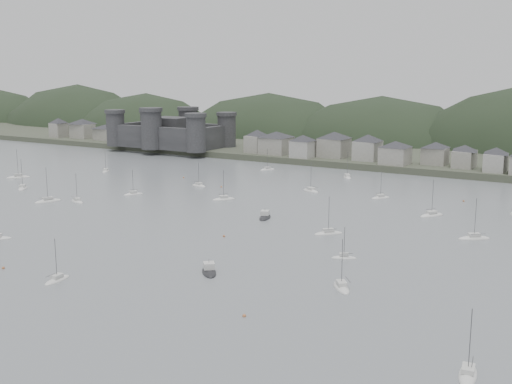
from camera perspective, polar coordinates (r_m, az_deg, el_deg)
The scene contains 10 objects.
ground at distance 143.88m, azimuth -15.95°, elevation -7.13°, with size 900.00×900.00×0.00m, color slate.
far_shore_land at distance 402.01m, azimuth 16.69°, elevation 4.38°, with size 900.00×250.00×3.00m, color #383D2D.
forested_ridge at distance 377.81m, azimuth 16.28°, elevation 2.06°, with size 851.55×103.94×102.57m.
castle at distance 352.22m, azimuth -7.78°, elevation 5.43°, with size 66.00×43.00×20.00m.
waterfront_town at distance 281.82m, azimuth 20.77°, elevation 3.04°, with size 451.48×28.46×12.92m.
sailboat_lead at distance 286.27m, azimuth -13.49°, elevation 1.84°, with size 5.98×7.63×10.26m.
moored_fleet at distance 194.99m, azimuth -3.43°, elevation -1.99°, with size 246.08×178.92×13.49m.
motor_launch_near at distance 139.28m, azimuth -4.29°, elevation -7.21°, with size 7.84×8.24×3.99m.
motor_launch_far at distance 189.73m, azimuth 0.82°, elevation -2.30°, with size 5.67×9.05×4.02m.
mooring_buoys at distance 183.54m, azimuth 1.10°, elevation -2.79°, with size 143.56×131.08×0.70m.
Camera 1 is at (102.23, -91.54, 43.26)m, focal length 44.03 mm.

